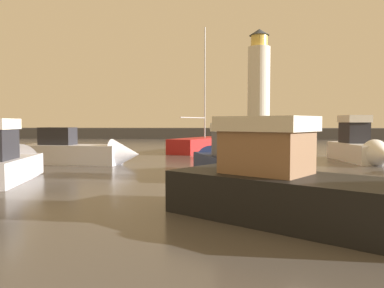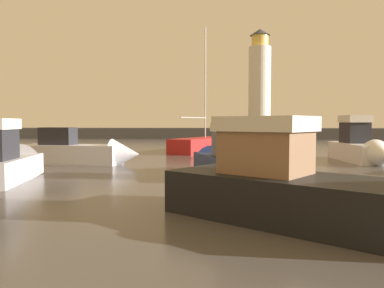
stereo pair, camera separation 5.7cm
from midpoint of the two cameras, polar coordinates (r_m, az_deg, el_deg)
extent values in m
plane|color=#4C4742|center=(35.86, 0.50, -1.45)|extent=(220.00, 220.00, 0.00)
cube|color=#423F3D|center=(69.83, 2.20, 1.61)|extent=(91.39, 5.71, 1.92)
cylinder|color=silver|center=(70.42, 9.90, 8.26)|extent=(3.96, 3.96, 14.50)
cylinder|color=#F2CC59|center=(71.63, 9.97, 14.86)|extent=(2.97, 2.97, 2.03)
cone|color=#33383D|center=(71.97, 9.98, 16.10)|extent=(3.56, 3.56, 1.16)
cube|color=black|center=(11.73, 14.46, -7.89)|extent=(7.75, 6.71, 1.36)
cube|color=#8C6647|center=(11.93, 10.90, -1.23)|extent=(3.04, 2.90, 1.30)
cube|color=silver|center=(11.89, 10.94, 2.98)|extent=(3.34, 3.19, 0.45)
cube|color=white|center=(31.44, 23.32, -1.14)|extent=(2.64, 6.54, 1.35)
cone|color=white|center=(28.08, 26.40, -1.56)|extent=(2.21, 2.09, 2.07)
cube|color=#232328|center=(31.88, 22.98, 1.56)|extent=(1.75, 2.26, 1.58)
cube|color=silver|center=(31.87, 23.02, 3.48)|extent=(1.93, 2.48, 0.55)
cube|color=#1E284C|center=(20.83, 4.44, -3.23)|extent=(3.42, 5.64, 1.16)
cone|color=#1E284C|center=(23.80, 2.08, -2.28)|extent=(2.24, 2.17, 1.81)
cube|color=#595960|center=(19.86, 5.27, -0.01)|extent=(1.72, 2.21, 1.28)
cube|color=silver|center=(19.83, 5.29, 2.48)|extent=(1.89, 2.43, 0.45)
cube|color=silver|center=(28.34, -17.64, -1.48)|extent=(7.08, 2.79, 1.35)
cone|color=silver|center=(26.78, -9.96, -1.49)|extent=(2.15, 2.27, 2.10)
cube|color=#232328|center=(28.72, -19.45, 1.13)|extent=(2.43, 1.61, 1.23)
cube|color=silver|center=(21.17, -26.40, -3.44)|extent=(3.24, 6.13, 1.17)
cone|color=silver|center=(24.44, -23.58, -2.39)|extent=(2.49, 2.38, 2.17)
cube|color=#B21E1E|center=(38.10, 1.26, -0.12)|extent=(6.06, 9.24, 1.40)
cylinder|color=#B7B7BC|center=(39.04, 1.89, 9.11)|extent=(0.12, 0.12, 11.07)
cylinder|color=#B7B7BC|center=(36.64, 0.14, 3.95)|extent=(2.13, 4.54, 0.09)
camera|label=1|loc=(0.03, -90.08, 0.00)|focal=35.75mm
camera|label=2|loc=(0.03, 89.92, 0.00)|focal=35.75mm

